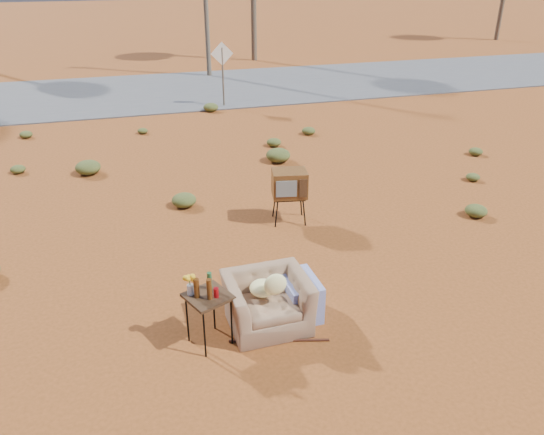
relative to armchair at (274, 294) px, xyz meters
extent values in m
plane|color=#93481D|center=(0.40, 0.35, -0.46)|extent=(140.00, 140.00, 0.00)
cube|color=#565659|center=(0.40, 15.35, -0.44)|extent=(140.00, 7.00, 0.04)
imported|color=#8B684C|center=(-0.10, -0.02, 0.03)|extent=(1.15, 0.76, 0.99)
ellipsoid|color=#F8EF97|center=(-0.15, 0.03, 0.11)|extent=(0.36, 0.36, 0.21)
ellipsoid|color=#F8EF97|center=(-0.04, -0.21, 0.30)|extent=(0.32, 0.16, 0.32)
cube|color=navy|center=(0.43, 0.10, -0.17)|extent=(0.49, 0.75, 0.58)
cube|color=black|center=(1.23, 3.02, 0.07)|extent=(0.66, 0.55, 0.03)
cylinder|color=black|center=(0.92, 2.87, -0.20)|extent=(0.03, 0.03, 0.53)
cylinder|color=black|center=(1.45, 2.77, -0.20)|extent=(0.03, 0.03, 0.53)
cylinder|color=black|center=(1.00, 3.28, -0.20)|extent=(0.03, 0.03, 0.53)
cylinder|color=black|center=(1.53, 3.18, -0.20)|extent=(0.03, 0.03, 0.53)
cube|color=brown|center=(1.23, 3.02, 0.34)|extent=(0.74, 0.62, 0.51)
cube|color=slate|center=(1.09, 2.78, 0.34)|extent=(0.39, 0.09, 0.32)
cube|color=#472D19|center=(1.40, 2.72, 0.34)|extent=(0.15, 0.05, 0.36)
cube|color=#372414|center=(-0.95, -0.19, 0.27)|extent=(0.69, 0.69, 0.04)
cylinder|color=black|center=(-1.06, -0.46, -0.09)|extent=(0.03, 0.03, 0.74)
cylinder|color=black|center=(-0.67, -0.30, -0.09)|extent=(0.03, 0.03, 0.74)
cylinder|color=black|center=(-1.22, -0.08, -0.09)|extent=(0.03, 0.03, 0.74)
cylinder|color=black|center=(-0.83, 0.09, -0.09)|extent=(0.03, 0.03, 0.74)
cylinder|color=#4D270C|center=(-1.08, -0.19, 0.43)|extent=(0.07, 0.07, 0.27)
cylinder|color=#4D270C|center=(-0.93, -0.27, 0.44)|extent=(0.07, 0.07, 0.29)
cylinder|color=#225028|center=(-0.89, -0.05, 0.42)|extent=(0.06, 0.06, 0.25)
cylinder|color=red|center=(-0.85, -0.26, 0.36)|extent=(0.07, 0.07, 0.14)
cylinder|color=silver|center=(-1.15, -0.10, 0.37)|extent=(0.08, 0.08, 0.15)
ellipsoid|color=gold|center=(-1.15, -0.10, 0.53)|extent=(0.17, 0.17, 0.13)
cylinder|color=#522616|center=(-0.06, -0.44, -0.45)|extent=(1.32, 0.40, 0.04)
cylinder|color=brown|center=(1.90, 12.35, 0.54)|extent=(0.06, 0.06, 2.00)
cube|color=silver|center=(1.90, 12.35, 1.34)|extent=(0.78, 0.04, 0.78)
ellipsoid|color=#4F5726|center=(4.90, 2.15, -0.34)|extent=(0.44, 0.44, 0.24)
ellipsoid|color=#4F5726|center=(-2.60, 6.85, -0.30)|extent=(0.60, 0.60, 0.33)
ellipsoid|color=#4F5726|center=(7.20, 5.35, -0.36)|extent=(0.36, 0.36, 0.20)
ellipsoid|color=#4F5726|center=(3.60, 8.35, -0.35)|extent=(0.40, 0.40, 0.22)
ellipsoid|color=#4F5726|center=(-1.10, 9.85, -0.38)|extent=(0.30, 0.30, 0.17)
camera|label=1|loc=(-1.79, -5.89, 4.19)|focal=35.00mm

